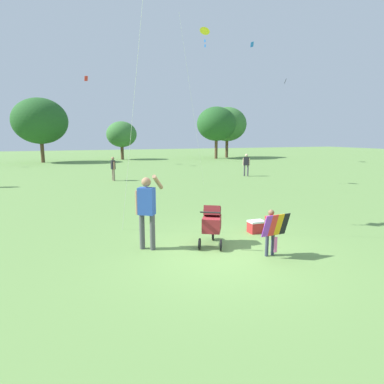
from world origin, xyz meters
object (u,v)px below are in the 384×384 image
(cooler_box, at_px, (256,226))
(person_adult_flyer, at_px, (147,206))
(stroller, at_px, (212,222))
(child_with_butterfly_kite, at_px, (272,228))
(person_kid_running, at_px, (246,163))
(person_red_shirt, at_px, (113,167))
(kite_orange_delta, at_px, (204,34))

(cooler_box, bearing_deg, person_adult_flyer, -175.47)
(person_adult_flyer, bearing_deg, stroller, -9.44)
(child_with_butterfly_kite, distance_m, stroller, 1.53)
(child_with_butterfly_kite, height_order, person_adult_flyer, person_adult_flyer)
(cooler_box, bearing_deg, child_with_butterfly_kite, -111.80)
(person_adult_flyer, relative_size, person_kid_running, 1.21)
(person_adult_flyer, bearing_deg, cooler_box, 4.53)
(person_red_shirt, xyz_separation_m, cooler_box, (2.37, -12.58, -0.69))
(child_with_butterfly_kite, distance_m, cooler_box, 1.92)
(cooler_box, bearing_deg, person_red_shirt, 100.67)
(child_with_butterfly_kite, xyz_separation_m, kite_orange_delta, (2.81, 10.65, 7.31))
(person_adult_flyer, distance_m, person_kid_running, 15.39)
(person_kid_running, height_order, cooler_box, person_kid_running)
(person_adult_flyer, distance_m, person_red_shirt, 12.87)
(child_with_butterfly_kite, xyz_separation_m, person_adult_flyer, (-2.55, 1.47, 0.41))
(person_adult_flyer, height_order, stroller, person_adult_flyer)
(stroller, bearing_deg, child_with_butterfly_kite, -51.82)
(person_adult_flyer, bearing_deg, child_with_butterfly_kite, -30.01)
(person_red_shirt, height_order, person_kid_running, person_kid_running)
(person_red_shirt, bearing_deg, stroller, -86.80)
(cooler_box, bearing_deg, person_kid_running, 61.04)
(stroller, bearing_deg, cooler_box, 17.69)
(kite_orange_delta, xyz_separation_m, cooler_box, (-2.11, -8.92, -7.79))
(person_adult_flyer, distance_m, cooler_box, 3.37)
(person_adult_flyer, bearing_deg, person_red_shirt, 86.14)
(child_with_butterfly_kite, bearing_deg, kite_orange_delta, 75.24)
(kite_orange_delta, height_order, person_red_shirt, kite_orange_delta)
(child_with_butterfly_kite, relative_size, person_kid_running, 0.71)
(kite_orange_delta, distance_m, cooler_box, 12.03)
(person_adult_flyer, height_order, kite_orange_delta, kite_orange_delta)
(kite_orange_delta, distance_m, person_kid_running, 8.75)
(person_kid_running, distance_m, cooler_box, 13.38)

